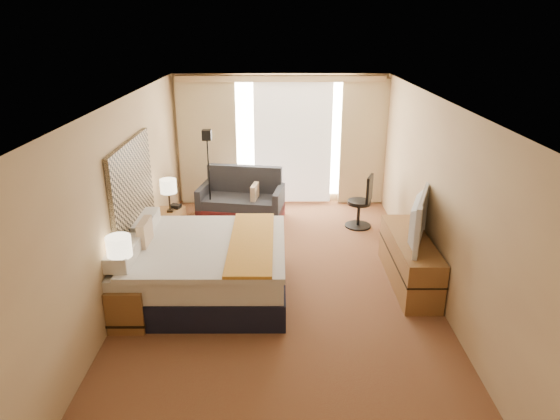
{
  "coord_description": "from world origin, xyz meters",
  "views": [
    {
      "loc": [
        -0.03,
        -6.38,
        3.54
      ],
      "look_at": [
        -0.01,
        0.4,
        0.97
      ],
      "focal_mm": 32.0,
      "sensor_mm": 36.0,
      "label": 1
    }
  ],
  "objects_px": {
    "floor_lamp": "(208,158)",
    "media_dresser": "(409,260)",
    "desk_chair": "(362,204)",
    "nightstand_right": "(171,226)",
    "lamp_left": "(119,247)",
    "lamp_right": "(168,187)",
    "bed": "(204,267)",
    "television": "(412,218)",
    "nightstand_left": "(130,304)",
    "loveseat": "(242,203)"
  },
  "relations": [
    {
      "from": "floor_lamp",
      "to": "media_dresser",
      "type": "bearing_deg",
      "value": -36.32
    },
    {
      "from": "floor_lamp",
      "to": "desk_chair",
      "type": "bearing_deg",
      "value": -4.51
    },
    {
      "from": "nightstand_right",
      "to": "floor_lamp",
      "type": "bearing_deg",
      "value": 56.11
    },
    {
      "from": "media_dresser",
      "to": "lamp_left",
      "type": "xyz_separation_m",
      "value": [
        -3.75,
        -1.02,
        0.68
      ]
    },
    {
      "from": "nightstand_right",
      "to": "lamp_left",
      "type": "distance_m",
      "value": 2.58
    },
    {
      "from": "lamp_right",
      "to": "media_dresser",
      "type": "bearing_deg",
      "value": -21.16
    },
    {
      "from": "media_dresser",
      "to": "bed",
      "type": "distance_m",
      "value": 2.9
    },
    {
      "from": "floor_lamp",
      "to": "television",
      "type": "distance_m",
      "value": 3.91
    },
    {
      "from": "lamp_left",
      "to": "floor_lamp",
      "type": "bearing_deg",
      "value": 79.32
    },
    {
      "from": "lamp_left",
      "to": "nightstand_right",
      "type": "bearing_deg",
      "value": 88.74
    },
    {
      "from": "television",
      "to": "nightstand_left",
      "type": "bearing_deg",
      "value": 125.3
    },
    {
      "from": "floor_lamp",
      "to": "desk_chair",
      "type": "xyz_separation_m",
      "value": [
        2.77,
        -0.22,
        -0.8
      ]
    },
    {
      "from": "nightstand_right",
      "to": "floor_lamp",
      "type": "distance_m",
      "value": 1.41
    },
    {
      "from": "nightstand_right",
      "to": "media_dresser",
      "type": "distance_m",
      "value": 3.97
    },
    {
      "from": "media_dresser",
      "to": "floor_lamp",
      "type": "xyz_separation_m",
      "value": [
        -3.13,
        2.3,
        0.89
      ]
    },
    {
      "from": "television",
      "to": "lamp_left",
      "type": "bearing_deg",
      "value": 124.6
    },
    {
      "from": "media_dresser",
      "to": "loveseat",
      "type": "distance_m",
      "value": 3.57
    },
    {
      "from": "media_dresser",
      "to": "television",
      "type": "xyz_separation_m",
      "value": [
        -0.05,
        -0.11,
        0.69
      ]
    },
    {
      "from": "lamp_left",
      "to": "lamp_right",
      "type": "distance_m",
      "value": 2.44
    },
    {
      "from": "media_dresser",
      "to": "loveseat",
      "type": "relative_size",
      "value": 1.08
    },
    {
      "from": "lamp_left",
      "to": "media_dresser",
      "type": "bearing_deg",
      "value": 15.14
    },
    {
      "from": "floor_lamp",
      "to": "lamp_right",
      "type": "bearing_deg",
      "value": -122.21
    },
    {
      "from": "bed",
      "to": "loveseat",
      "type": "relative_size",
      "value": 1.33
    },
    {
      "from": "floor_lamp",
      "to": "television",
      "type": "bearing_deg",
      "value": -38.0
    },
    {
      "from": "bed",
      "to": "lamp_right",
      "type": "bearing_deg",
      "value": 114.94
    },
    {
      "from": "media_dresser",
      "to": "lamp_right",
      "type": "distance_m",
      "value": 4.0
    },
    {
      "from": "nightstand_right",
      "to": "television",
      "type": "distance_m",
      "value": 4.04
    },
    {
      "from": "media_dresser",
      "to": "lamp_left",
      "type": "distance_m",
      "value": 3.95
    },
    {
      "from": "floor_lamp",
      "to": "television",
      "type": "height_order",
      "value": "floor_lamp"
    },
    {
      "from": "media_dresser",
      "to": "desk_chair",
      "type": "relative_size",
      "value": 1.83
    },
    {
      "from": "nightstand_left",
      "to": "television",
      "type": "xyz_separation_m",
      "value": [
        3.65,
        0.94,
        0.77
      ]
    },
    {
      "from": "bed",
      "to": "television",
      "type": "relative_size",
      "value": 1.85
    },
    {
      "from": "desk_chair",
      "to": "lamp_right",
      "type": "bearing_deg",
      "value": -147.88
    },
    {
      "from": "nightstand_left",
      "to": "loveseat",
      "type": "xyz_separation_m",
      "value": [
        1.14,
        3.54,
        0.04
      ]
    },
    {
      "from": "media_dresser",
      "to": "lamp_left",
      "type": "relative_size",
      "value": 2.89
    },
    {
      "from": "media_dresser",
      "to": "lamp_right",
      "type": "bearing_deg",
      "value": 158.84
    },
    {
      "from": "media_dresser",
      "to": "television",
      "type": "height_order",
      "value": "television"
    },
    {
      "from": "nightstand_right",
      "to": "media_dresser",
      "type": "bearing_deg",
      "value": -21.4
    },
    {
      "from": "nightstand_left",
      "to": "lamp_left",
      "type": "bearing_deg",
      "value": 147.74
    },
    {
      "from": "lamp_right",
      "to": "loveseat",
      "type": "bearing_deg",
      "value": 43.63
    },
    {
      "from": "floor_lamp",
      "to": "lamp_right",
      "type": "height_order",
      "value": "floor_lamp"
    },
    {
      "from": "bed",
      "to": "television",
      "type": "distance_m",
      "value": 2.92
    },
    {
      "from": "lamp_left",
      "to": "television",
      "type": "xyz_separation_m",
      "value": [
        3.7,
        0.91,
        0.01
      ]
    },
    {
      "from": "floor_lamp",
      "to": "lamp_left",
      "type": "height_order",
      "value": "floor_lamp"
    },
    {
      "from": "media_dresser",
      "to": "floor_lamp",
      "type": "relative_size",
      "value": 1.03
    },
    {
      "from": "bed",
      "to": "lamp_left",
      "type": "relative_size",
      "value": 3.55
    },
    {
      "from": "bed",
      "to": "desk_chair",
      "type": "distance_m",
      "value": 3.46
    },
    {
      "from": "media_dresser",
      "to": "desk_chair",
      "type": "distance_m",
      "value": 2.11
    },
    {
      "from": "nightstand_left",
      "to": "floor_lamp",
      "type": "height_order",
      "value": "floor_lamp"
    },
    {
      "from": "nightstand_left",
      "to": "loveseat",
      "type": "bearing_deg",
      "value": 72.14
    }
  ]
}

